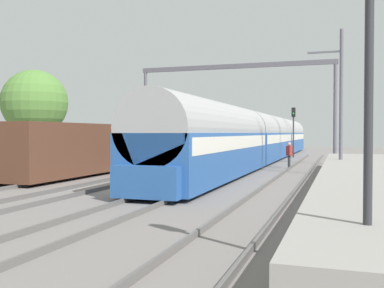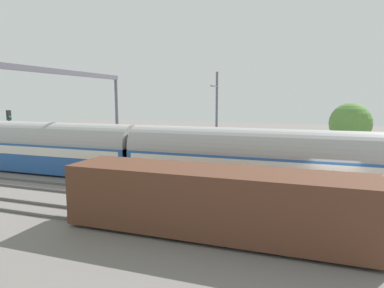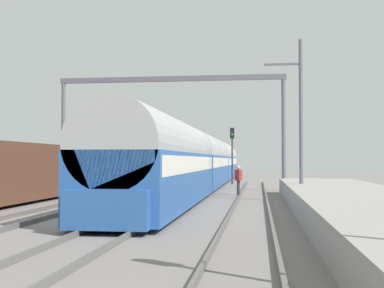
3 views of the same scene
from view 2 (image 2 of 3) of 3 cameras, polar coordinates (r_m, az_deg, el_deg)
The scene contains 13 objects.
ground at distance 20.01m, azimuth 22.86°, elevation -9.80°, with size 120.00×120.00×0.00m, color slate.
track_far_west at distance 14.62m, azimuth 24.33°, elevation -16.14°, with size 1.52×60.00×0.16m.
track_west at distance 18.17m, azimuth 23.26°, elevation -11.33°, with size 1.52×60.00×0.16m.
track_east at distance 21.81m, azimuth 22.56°, elevation -8.12°, with size 1.52×60.00×0.16m.
track_far_east at distance 25.50m, azimuth 22.07°, elevation -5.82°, with size 1.52×60.00×0.16m.
platform at distance 29.12m, azimuth 17.81°, elevation -3.23°, with size 4.40×28.00×0.90m.
passenger_train at distance 29.06m, azimuth -23.92°, elevation -0.50°, with size 2.93×49.20×3.82m.
freight_car at distance 14.52m, azimuth 3.66°, elevation -9.74°, with size 2.80×13.00×2.70m.
person_crossing at distance 27.14m, azimuth -7.13°, elevation -2.45°, with size 0.45×0.45×1.73m.
railway_signal_far at distance 34.21m, azimuth -28.64°, elevation 2.22°, with size 0.36×0.30×4.78m.
catenary_gantry at distance 25.28m, azimuth -22.12°, elevation 7.30°, with size 15.85×0.28×7.86m.
catenary_pole_east_mid at distance 28.15m, azimuth 4.19°, elevation 4.35°, with size 1.90×0.20×8.00m.
tree_east_background at distance 34.66m, azimuth 25.39°, elevation 3.20°, with size 3.81×3.81×5.42m.
Camera 2 is at (-19.07, 1.50, 5.85)m, focal length 31.28 mm.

